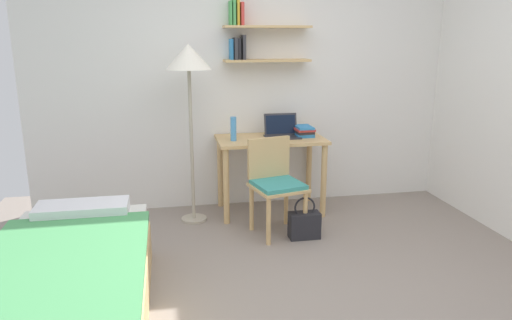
{
  "coord_description": "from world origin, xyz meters",
  "views": [
    {
      "loc": [
        -0.86,
        -2.73,
        1.7
      ],
      "look_at": [
        -0.25,
        0.51,
        0.85
      ],
      "focal_mm": 33.6,
      "sensor_mm": 36.0,
      "label": 1
    }
  ],
  "objects_px": {
    "bed": "(65,298)",
    "handbag": "(304,224)",
    "laptop": "(282,131)",
    "book_stack": "(304,131)",
    "desk_chair": "(275,181)",
    "standing_lamp": "(189,66)",
    "desk": "(271,152)",
    "water_bottle": "(233,129)"
  },
  "relations": [
    {
      "from": "desk",
      "to": "laptop",
      "type": "bearing_deg",
      "value": 15.95
    },
    {
      "from": "desk",
      "to": "laptop",
      "type": "relative_size",
      "value": 3.12
    },
    {
      "from": "standing_lamp",
      "to": "book_stack",
      "type": "bearing_deg",
      "value": 6.16
    },
    {
      "from": "desk",
      "to": "desk_chair",
      "type": "distance_m",
      "value": 0.54
    },
    {
      "from": "desk",
      "to": "water_bottle",
      "type": "relative_size",
      "value": 4.55
    },
    {
      "from": "desk_chair",
      "to": "laptop",
      "type": "distance_m",
      "value": 0.67
    },
    {
      "from": "standing_lamp",
      "to": "handbag",
      "type": "height_order",
      "value": "standing_lamp"
    },
    {
      "from": "handbag",
      "to": "standing_lamp",
      "type": "bearing_deg",
      "value": 147.07
    },
    {
      "from": "laptop",
      "to": "water_bottle",
      "type": "distance_m",
      "value": 0.5
    },
    {
      "from": "laptop",
      "to": "handbag",
      "type": "relative_size",
      "value": 0.89
    },
    {
      "from": "desk_chair",
      "to": "bed",
      "type": "bearing_deg",
      "value": -140.38
    },
    {
      "from": "desk_chair",
      "to": "standing_lamp",
      "type": "distance_m",
      "value": 1.27
    },
    {
      "from": "water_bottle",
      "to": "standing_lamp",
      "type": "bearing_deg",
      "value": -172.58
    },
    {
      "from": "bed",
      "to": "water_bottle",
      "type": "relative_size",
      "value": 8.91
    },
    {
      "from": "bed",
      "to": "water_bottle",
      "type": "height_order",
      "value": "water_bottle"
    },
    {
      "from": "water_bottle",
      "to": "book_stack",
      "type": "bearing_deg",
      "value": 5.44
    },
    {
      "from": "bed",
      "to": "handbag",
      "type": "xyz_separation_m",
      "value": [
        1.76,
        1.09,
        -0.11
      ]
    },
    {
      "from": "desk_chair",
      "to": "desk",
      "type": "bearing_deg",
      "value": 82.35
    },
    {
      "from": "bed",
      "to": "water_bottle",
      "type": "xyz_separation_m",
      "value": [
        1.24,
        1.74,
        0.62
      ]
    },
    {
      "from": "desk_chair",
      "to": "laptop",
      "type": "xyz_separation_m",
      "value": [
        0.19,
        0.55,
        0.33
      ]
    },
    {
      "from": "handbag",
      "to": "water_bottle",
      "type": "bearing_deg",
      "value": 128.83
    },
    {
      "from": "standing_lamp",
      "to": "desk_chair",
      "type": "bearing_deg",
      "value": -30.31
    },
    {
      "from": "desk_chair",
      "to": "laptop",
      "type": "height_order",
      "value": "laptop"
    },
    {
      "from": "desk_chair",
      "to": "handbag",
      "type": "xyz_separation_m",
      "value": [
        0.22,
        -0.19,
        -0.35
      ]
    },
    {
      "from": "desk",
      "to": "desk_chair",
      "type": "relative_size",
      "value": 1.24
    },
    {
      "from": "handbag",
      "to": "laptop",
      "type": "bearing_deg",
      "value": 92.61
    },
    {
      "from": "desk",
      "to": "laptop",
      "type": "xyz_separation_m",
      "value": [
        0.12,
        0.03,
        0.2
      ]
    },
    {
      "from": "laptop",
      "to": "water_bottle",
      "type": "height_order",
      "value": "water_bottle"
    },
    {
      "from": "bed",
      "to": "desk",
      "type": "height_order",
      "value": "desk"
    },
    {
      "from": "standing_lamp",
      "to": "book_stack",
      "type": "distance_m",
      "value": 1.29
    },
    {
      "from": "laptop",
      "to": "book_stack",
      "type": "xyz_separation_m",
      "value": [
        0.22,
        -0.02,
        -0.0
      ]
    },
    {
      "from": "book_stack",
      "to": "handbag",
      "type": "distance_m",
      "value": 1.0
    },
    {
      "from": "standing_lamp",
      "to": "laptop",
      "type": "height_order",
      "value": "standing_lamp"
    },
    {
      "from": "laptop",
      "to": "handbag",
      "type": "bearing_deg",
      "value": -87.39
    },
    {
      "from": "standing_lamp",
      "to": "laptop",
      "type": "bearing_deg",
      "value": 9.03
    },
    {
      "from": "bed",
      "to": "handbag",
      "type": "height_order",
      "value": "bed"
    },
    {
      "from": "desk",
      "to": "desk_chair",
      "type": "xyz_separation_m",
      "value": [
        -0.07,
        -0.52,
        -0.14
      ]
    },
    {
      "from": "desk_chair",
      "to": "book_stack",
      "type": "bearing_deg",
      "value": 52.37
    },
    {
      "from": "bed",
      "to": "laptop",
      "type": "height_order",
      "value": "laptop"
    },
    {
      "from": "handbag",
      "to": "desk",
      "type": "bearing_deg",
      "value": 102.07
    },
    {
      "from": "laptop",
      "to": "book_stack",
      "type": "height_order",
      "value": "laptop"
    },
    {
      "from": "water_bottle",
      "to": "book_stack",
      "type": "height_order",
      "value": "water_bottle"
    }
  ]
}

